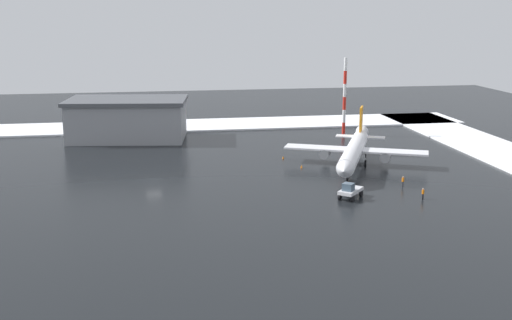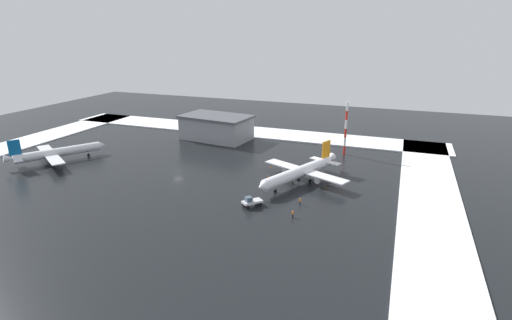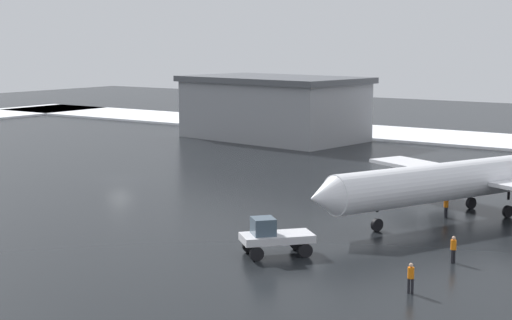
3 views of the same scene
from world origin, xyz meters
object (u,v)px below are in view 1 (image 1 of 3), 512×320
(ground_crew_by_nose_gear, at_px, (349,165))
(traffic_cone_mid_line, at_px, (302,166))
(pushback_tug, at_px, (350,190))
(ground_crew_beside_wing, at_px, (423,193))
(cargo_hangar, at_px, (128,119))
(airplane_foreground_jet, at_px, (354,150))
(traffic_cone_near_nose, at_px, (283,157))
(antenna_mast, at_px, (345,97))
(ground_crew_mid_apron, at_px, (403,181))

(ground_crew_by_nose_gear, bearing_deg, traffic_cone_mid_line, -5.70)
(pushback_tug, distance_m, traffic_cone_mid_line, 19.84)
(ground_crew_beside_wing, xyz_separation_m, ground_crew_by_nose_gear, (5.27, -18.93, 0.00))
(ground_crew_by_nose_gear, bearing_deg, ground_crew_beside_wing, 120.32)
(cargo_hangar, xyz_separation_m, traffic_cone_mid_line, (-30.85, 31.38, -4.17))
(airplane_foreground_jet, bearing_deg, ground_crew_beside_wing, 34.18)
(airplane_foreground_jet, distance_m, ground_crew_by_nose_gear, 3.20)
(ground_crew_beside_wing, bearing_deg, traffic_cone_near_nose, -12.75)
(traffic_cone_near_nose, bearing_deg, airplane_foreground_jet, 141.98)
(airplane_foreground_jet, xyz_separation_m, pushback_tug, (6.64, 18.68, -1.75))
(pushback_tug, relative_size, antenna_mast, 0.29)
(ground_crew_beside_wing, distance_m, traffic_cone_mid_line, 25.47)
(ground_crew_beside_wing, bearing_deg, ground_crew_mid_apron, -37.51)
(ground_crew_by_nose_gear, bearing_deg, traffic_cone_near_nose, -33.14)
(antenna_mast, xyz_separation_m, traffic_cone_mid_line, (16.35, 28.30, -8.31))
(pushback_tug, bearing_deg, traffic_cone_mid_line, -131.18)
(pushback_tug, height_order, ground_crew_beside_wing, pushback_tug)
(ground_crew_mid_apron, distance_m, ground_crew_by_nose_gear, 12.89)
(airplane_foreground_jet, xyz_separation_m, ground_crew_beside_wing, (-3.80, 20.89, -2.06))
(ground_crew_beside_wing, distance_m, ground_crew_by_nose_gear, 19.65)
(cargo_hangar, relative_size, traffic_cone_near_nose, 48.63)
(airplane_foreground_jet, height_order, traffic_cone_near_nose, airplane_foreground_jet)
(ground_crew_mid_apron, relative_size, traffic_cone_mid_line, 3.11)
(pushback_tug, bearing_deg, airplane_foreground_jet, -158.39)
(ground_crew_mid_apron, xyz_separation_m, traffic_cone_near_nose, (14.56, -22.41, -0.70))
(ground_crew_by_nose_gear, distance_m, traffic_cone_near_nose, 14.23)
(cargo_hangar, xyz_separation_m, traffic_cone_near_nose, (-29.13, 23.75, -4.17))
(pushback_tug, bearing_deg, ground_crew_beside_wing, 119.22)
(airplane_foreground_jet, height_order, ground_crew_beside_wing, airplane_foreground_jet)
(pushback_tug, xyz_separation_m, ground_crew_by_nose_gear, (-5.17, -16.72, -0.31))
(cargo_hangar, height_order, traffic_cone_near_nose, cargo_hangar)
(ground_crew_mid_apron, bearing_deg, traffic_cone_near_nose, 139.61)
(antenna_mast, height_order, traffic_cone_mid_line, antenna_mast)
(ground_crew_by_nose_gear, height_order, cargo_hangar, cargo_hangar)
(traffic_cone_near_nose, bearing_deg, ground_crew_by_nose_gear, 132.08)
(airplane_foreground_jet, relative_size, ground_crew_mid_apron, 17.09)
(airplane_foreground_jet, distance_m, ground_crew_mid_apron, 14.42)
(airplane_foreground_jet, relative_size, ground_crew_by_nose_gear, 17.09)
(ground_crew_mid_apron, bearing_deg, traffic_cone_mid_line, 147.60)
(pushback_tug, height_order, traffic_cone_mid_line, pushback_tug)
(ground_crew_mid_apron, bearing_deg, ground_crew_by_nose_gear, 129.60)
(ground_crew_mid_apron, bearing_deg, ground_crew_beside_wing, -71.52)
(ground_crew_mid_apron, bearing_deg, cargo_hangar, 150.03)
(pushback_tug, relative_size, traffic_cone_mid_line, 8.93)
(traffic_cone_mid_line, bearing_deg, traffic_cone_near_nose, -77.34)
(antenna_mast, relative_size, traffic_cone_mid_line, 31.20)
(ground_crew_beside_wing, height_order, ground_crew_by_nose_gear, same)
(airplane_foreground_jet, xyz_separation_m, antenna_mast, (-7.07, -29.26, 5.55))
(pushback_tug, distance_m, ground_crew_by_nose_gear, 17.51)
(traffic_cone_mid_line, bearing_deg, airplane_foreground_jet, 174.10)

